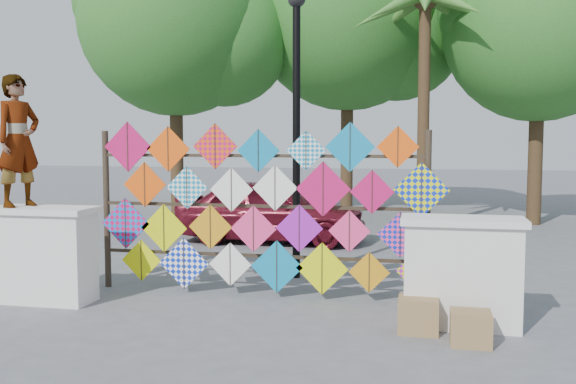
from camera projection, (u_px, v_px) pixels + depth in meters
The scene contains 13 objects.
ground at pixel (243, 309), 8.24m from camera, with size 80.00×80.00×0.00m, color slate.
parapet_left at pixel (44, 254), 8.55m from camera, with size 1.40×0.65×1.28m.
parapet_right at pixel (462, 271), 7.42m from camera, with size 1.40×0.65×1.28m.
kite_rack at pixel (260, 209), 8.84m from camera, with size 4.93×0.24×2.43m.
tree_west at pixel (179, 22), 17.52m from camera, with size 5.85×5.20×8.01m.
tree_mid at pixel (352, 14), 18.49m from camera, with size 6.30×5.60×8.61m.
tree_east at pixel (543, 27), 16.05m from camera, with size 5.40×4.80×7.42m.
palm_tree at pixel (425, 22), 15.17m from camera, with size 3.62×3.62×5.83m.
vendor_woman at pixel (18, 141), 8.50m from camera, with size 0.64×0.42×1.75m, color #99999E.
sedan at pixel (270, 210), 13.55m from camera, with size 1.61×4.00×1.36m, color maroon.
lamppost at pixel (296, 106), 9.90m from camera, with size 0.28×0.28×4.46m.
cardboard_box_near at pixel (418, 315), 7.23m from camera, with size 0.45×0.40×0.40m, color #957148.
cardboard_box_far at pixel (471, 328), 6.80m from camera, with size 0.42×0.39×0.36m, color #957148.
Camera 1 is at (2.27, -7.78, 2.18)m, focal length 40.00 mm.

